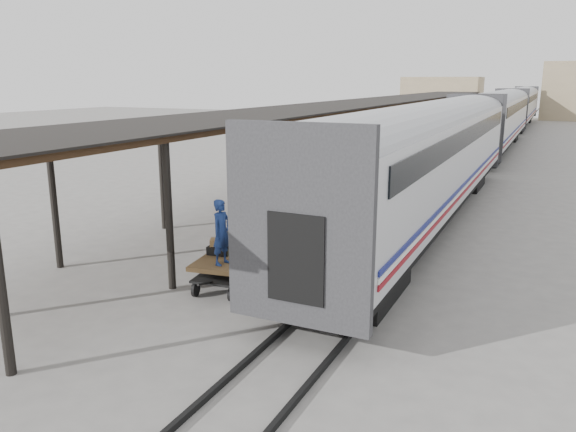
# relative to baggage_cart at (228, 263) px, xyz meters

# --- Properties ---
(ground) EXTENTS (160.00, 160.00, 0.00)m
(ground) POSITION_rel_baggage_cart_xyz_m (0.09, 1.21, -0.65)
(ground) COLOR slate
(ground) RESTS_ON ground
(train) EXTENTS (3.45, 76.01, 4.01)m
(train) POSITION_rel_baggage_cart_xyz_m (3.29, 35.00, 2.04)
(train) COLOR silver
(train) RESTS_ON ground
(canopy) EXTENTS (4.90, 64.30, 4.15)m
(canopy) POSITION_rel_baggage_cart_xyz_m (-3.31, 25.21, 3.36)
(canopy) COLOR #422B19
(canopy) RESTS_ON ground
(rails) EXTENTS (1.54, 150.00, 0.12)m
(rails) POSITION_rel_baggage_cart_xyz_m (3.29, 35.21, -0.59)
(rails) COLOR black
(rails) RESTS_ON ground
(building_left) EXTENTS (12.00, 8.00, 6.00)m
(building_left) POSITION_rel_baggage_cart_xyz_m (-9.91, 83.21, 2.35)
(building_left) COLOR tan
(building_left) RESTS_ON ground
(baggage_cart) EXTENTS (1.58, 2.55, 0.86)m
(baggage_cart) POSITION_rel_baggage_cart_xyz_m (0.00, 0.00, 0.00)
(baggage_cart) COLOR brown
(baggage_cart) RESTS_ON ground
(suitcase_stack) EXTENTS (1.10, 1.13, 0.60)m
(suitcase_stack) POSITION_rel_baggage_cart_xyz_m (-0.17, 0.34, 0.42)
(suitcase_stack) COLOR #313234
(suitcase_stack) RESTS_ON baggage_cart
(luggage_tug) EXTENTS (1.13, 1.59, 1.29)m
(luggage_tug) POSITION_rel_baggage_cart_xyz_m (-2.33, 15.21, -0.06)
(luggage_tug) COLOR maroon
(luggage_tug) RESTS_ON ground
(porter) EXTENTS (0.48, 0.66, 1.68)m
(porter) POSITION_rel_baggage_cart_xyz_m (0.25, -0.65, 1.05)
(porter) COLOR navy
(porter) RESTS_ON baggage_cart
(pedestrian) EXTENTS (1.11, 0.52, 1.86)m
(pedestrian) POSITION_rel_baggage_cart_xyz_m (-3.03, 17.89, 0.28)
(pedestrian) COLOR black
(pedestrian) RESTS_ON ground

